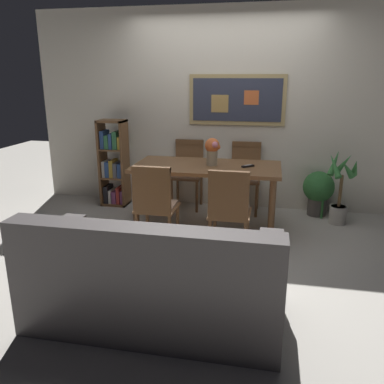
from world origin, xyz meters
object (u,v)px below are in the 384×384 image
at_px(bookshelf, 114,166).
at_px(potted_ivy, 318,190).
at_px(flower_vase, 212,150).
at_px(dining_chair_far_left, 188,168).
at_px(potted_palm, 340,191).
at_px(tv_remote, 248,166).
at_px(dining_chair_near_left, 155,201).
at_px(dining_chair_near_right, 229,207).
at_px(dining_table, 207,173).
at_px(dining_chair_far_right, 245,171).
at_px(leather_couch, 153,283).

height_order(bookshelf, potted_ivy, bookshelf).
height_order(potted_ivy, flower_vase, flower_vase).
distance_m(dining_chair_far_left, potted_palm, 1.96).
xyz_separation_m(bookshelf, tv_remote, (1.86, -0.63, 0.22)).
height_order(dining_chair_near_left, tv_remote, dining_chair_near_left).
relative_size(dining_chair_near_right, tv_remote, 6.40).
xyz_separation_m(flower_vase, tv_remote, (0.41, -0.01, -0.17)).
height_order(dining_chair_near_right, potted_palm, dining_chair_near_right).
relative_size(dining_table, flower_vase, 5.36).
distance_m(dining_chair_far_left, potted_ivy, 1.73).
xyz_separation_m(potted_palm, tv_remote, (-1.09, -0.46, 0.35)).
xyz_separation_m(dining_chair_near_right, bookshelf, (-1.74, 1.41, 0.02)).
bearing_deg(tv_remote, flower_vase, 178.71).
relative_size(dining_table, dining_chair_near_left, 1.83).
height_order(dining_chair_near_right, dining_chair_far_right, same).
xyz_separation_m(dining_table, dining_chair_far_right, (0.39, 0.73, -0.13)).
distance_m(dining_table, dining_chair_far_right, 0.84).
height_order(dining_table, dining_chair_near_left, dining_chair_near_left).
bearing_deg(tv_remote, potted_palm, 22.87).
relative_size(dining_table, dining_chair_near_right, 1.83).
xyz_separation_m(potted_ivy, flower_vase, (-1.27, -0.72, 0.61)).
height_order(flower_vase, tv_remote, flower_vase).
height_order(dining_chair_near_left, bookshelf, bookshelf).
bearing_deg(dining_chair_far_right, dining_chair_near_right, -91.77).
relative_size(dining_chair_far_left, flower_vase, 2.93).
relative_size(dining_chair_far_left, tv_remote, 6.40).
bearing_deg(dining_chair_far_left, dining_chair_near_left, -90.74).
relative_size(dining_chair_far_left, dining_chair_far_right, 1.00).
distance_m(dining_table, bookshelf, 1.54).
xyz_separation_m(dining_chair_near_right, dining_chair_far_right, (0.05, 1.51, 0.00)).
bearing_deg(tv_remote, bookshelf, 161.19).
bearing_deg(bookshelf, flower_vase, -23.23).
height_order(bookshelf, potted_palm, bookshelf).
bearing_deg(dining_chair_far_right, dining_chair_near_left, -118.35).
bearing_deg(dining_chair_far_left, bookshelf, -172.66).
bearing_deg(dining_chair_far_right, dining_table, -118.19).
bearing_deg(dining_chair_near_right, bookshelf, 141.07).
xyz_separation_m(dining_chair_far_right, leather_couch, (-0.46, -2.66, -0.23)).
height_order(dining_chair_far_right, potted_palm, dining_chair_far_right).
bearing_deg(flower_vase, bookshelf, 156.77).
bearing_deg(dining_chair_far_right, flower_vase, -114.68).
distance_m(dining_chair_far_left, leather_couch, 2.72).
xyz_separation_m(dining_chair_far_right, bookshelf, (-1.79, -0.10, 0.02)).
relative_size(dining_chair_far_right, tv_remote, 6.40).
height_order(dining_chair_near_right, tv_remote, dining_chair_near_right).
bearing_deg(potted_ivy, dining_chair_far_left, 178.67).
height_order(dining_table, leather_couch, leather_couch).
relative_size(dining_chair_near_right, flower_vase, 2.93).
xyz_separation_m(dining_table, potted_ivy, (1.33, 0.72, -0.33)).
distance_m(leather_couch, flower_vase, 2.04).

